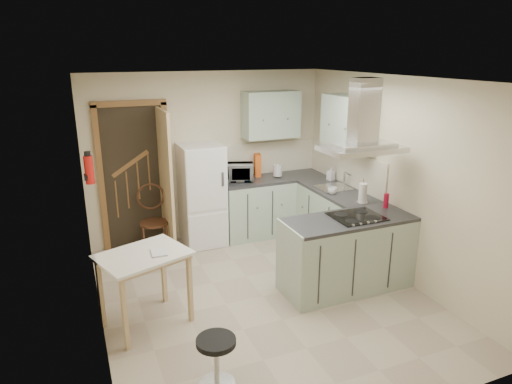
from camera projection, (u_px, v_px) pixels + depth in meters
name	position (u px, v px, depth m)	size (l,w,h in m)	color
floor	(263.00, 296.00, 5.39)	(4.20, 4.20, 0.00)	tan
ceiling	(264.00, 79.00, 4.65)	(4.20, 4.20, 0.00)	silver
back_wall	(208.00, 156.00, 6.87)	(3.60, 3.60, 0.00)	beige
left_wall	(91.00, 217.00, 4.36)	(4.20, 4.20, 0.00)	beige
right_wall	(396.00, 179.00, 5.67)	(4.20, 4.20, 0.00)	beige
doorway	(135.00, 177.00, 6.50)	(1.10, 0.12, 2.10)	brown
fridge	(202.00, 195.00, 6.68)	(0.60, 0.60, 1.50)	white
counter_back	(256.00, 207.00, 7.08)	(1.08, 0.60, 0.90)	#9EB2A0
counter_right	(325.00, 214.00, 6.79)	(0.60, 1.95, 0.90)	#9EB2A0
splashback	(267.00, 158.00, 7.24)	(1.68, 0.02, 0.50)	beige
wall_cabinet_back	(271.00, 115.00, 6.88)	(0.85, 0.35, 0.70)	#9EB2A0
wall_cabinet_right	(349.00, 122.00, 6.18)	(0.35, 0.90, 0.70)	#9EB2A0
peninsula	(347.00, 253.00, 5.47)	(1.55, 0.65, 0.90)	#9EB2A0
hob	(357.00, 217.00, 5.37)	(0.58, 0.50, 0.01)	black
extractor_hood	(362.00, 149.00, 5.13)	(0.90, 0.55, 0.10)	silver
sink	(333.00, 188.00, 6.51)	(0.45, 0.40, 0.01)	silver
fire_extinguisher	(89.00, 170.00, 5.10)	(0.10, 0.10, 0.32)	#B2140F
drop_leaf_table	(146.00, 289.00, 4.74)	(0.86, 0.65, 0.81)	tan
bentwood_chair	(154.00, 223.00, 6.43)	(0.40, 0.40, 0.90)	#55331C
stool	(217.00, 362.00, 3.90)	(0.34, 0.34, 0.46)	black
microwave	(237.00, 172.00, 6.85)	(0.46, 0.31, 0.26)	black
kettle	(278.00, 170.00, 7.04)	(0.14, 0.14, 0.21)	silver
cereal_box	(257.00, 165.00, 7.11)	(0.09, 0.23, 0.34)	#E45C1A
soap_bottle	(331.00, 173.00, 6.88)	(0.10, 0.10, 0.21)	#BCB9C6
paper_towel	(363.00, 193.00, 5.83)	(0.11, 0.11, 0.27)	silver
cup	(332.00, 191.00, 6.22)	(0.12, 0.12, 0.10)	silver
red_bottle	(386.00, 201.00, 5.67)	(0.06, 0.06, 0.18)	#B00F2D
book	(151.00, 250.00, 4.60)	(0.16, 0.21, 0.09)	#9A4433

